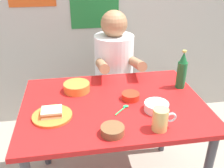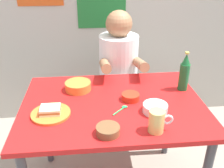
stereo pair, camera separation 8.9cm
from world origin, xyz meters
The scene contains 12 objects.
dining_table centered at (0.00, 0.00, 0.65)m, with size 1.10×0.80×0.74m.
stool centered at (0.11, 0.63, 0.35)m, with size 0.34×0.34×0.45m.
person_seated centered at (0.11, 0.62, 0.77)m, with size 0.33×0.56×0.72m.
plate_orange centered at (-0.36, -0.10, 0.75)m, with size 0.22×0.22×0.01m, color orange.
sandwich centered at (-0.36, -0.10, 0.77)m, with size 0.11×0.09×0.04m.
beer_mug centered at (0.19, -0.30, 0.80)m, with size 0.13×0.08×0.12m.
beer_bottle centered at (0.48, 0.12, 0.86)m, with size 0.06×0.06×0.26m.
condiment_bowl_brown centered at (-0.05, -0.30, 0.76)m, with size 0.12×0.12×0.04m.
soup_bowl_orange centered at (-0.21, 0.18, 0.77)m, with size 0.17×0.17×0.05m.
sauce_bowl_chili centered at (0.11, 0.02, 0.76)m, with size 0.11×0.11×0.04m.
rice_bowl_white centered at (0.23, -0.13, 0.77)m, with size 0.14×0.14×0.05m.
spoon centered at (0.05, -0.08, 0.75)m, with size 0.10×0.09×0.01m.
Camera 2 is at (-0.13, -1.31, 1.54)m, focal length 40.54 mm.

